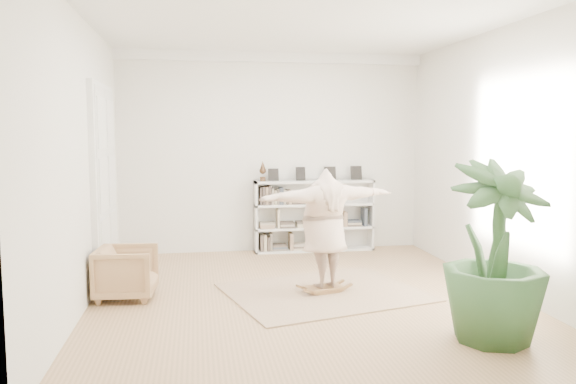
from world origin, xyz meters
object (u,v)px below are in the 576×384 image
object	(u,v)px
rocker_board	(324,288)
houseplant	(495,252)
person	(325,225)
armchair	(127,272)
bookshelf	(314,216)

from	to	relation	value
rocker_board	houseplant	size ratio (longest dim) A/B	0.30
person	houseplant	xyz separation A→B (m)	(1.34, -1.99, 0.02)
armchair	houseplant	size ratio (longest dim) A/B	0.40
person	houseplant	size ratio (longest dim) A/B	1.04
bookshelf	armchair	bearing A→B (deg)	-140.07
armchair	houseplant	distance (m)	4.55
person	houseplant	distance (m)	2.40
armchair	rocker_board	distance (m)	2.63
armchair	rocker_board	xyz separation A→B (m)	(2.61, -0.19, -0.28)
houseplant	bookshelf	bearing A→B (deg)	100.81
bookshelf	rocker_board	distance (m)	2.83
armchair	person	distance (m)	2.68
bookshelf	armchair	xyz separation A→B (m)	(-3.04, -2.55, -0.29)
bookshelf	person	world-z (taller)	person
rocker_board	houseplant	world-z (taller)	houseplant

